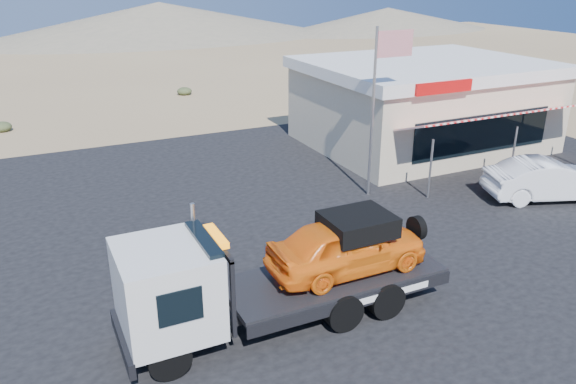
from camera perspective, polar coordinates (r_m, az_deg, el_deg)
name	(u,v)px	position (r m, az deg, el deg)	size (l,w,h in m)	color
ground	(312,279)	(15.31, 2.50, -8.84)	(120.00, 120.00, 0.00)	#8D7350
asphalt_lot	(324,223)	(18.49, 3.64, -3.18)	(32.00, 24.00, 0.02)	black
tow_truck	(280,269)	(12.98, -0.83, -7.78)	(7.70, 2.28, 2.57)	black
white_sedan	(549,180)	(22.19, 24.95, 1.15)	(1.55, 4.43, 1.46)	white
jerky_store	(422,103)	(27.17, 13.50, 8.81)	(10.40, 9.97, 3.90)	#C3B394
flagpole	(379,93)	(20.02, 9.25, 9.87)	(1.55, 0.10, 6.00)	#99999E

